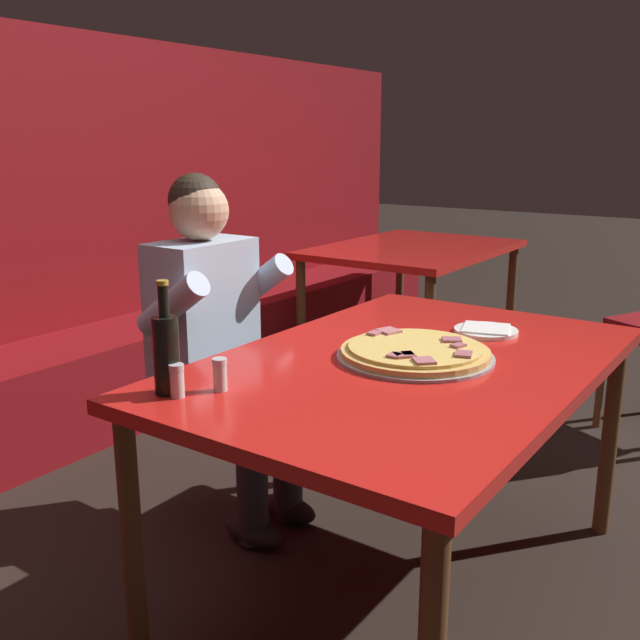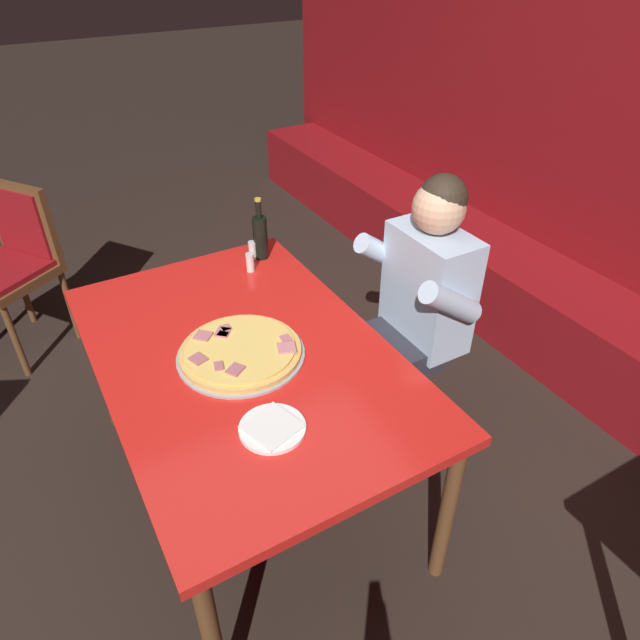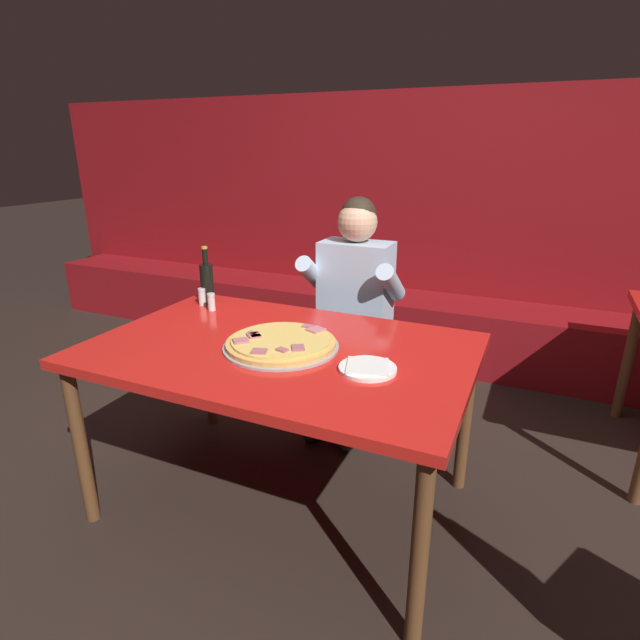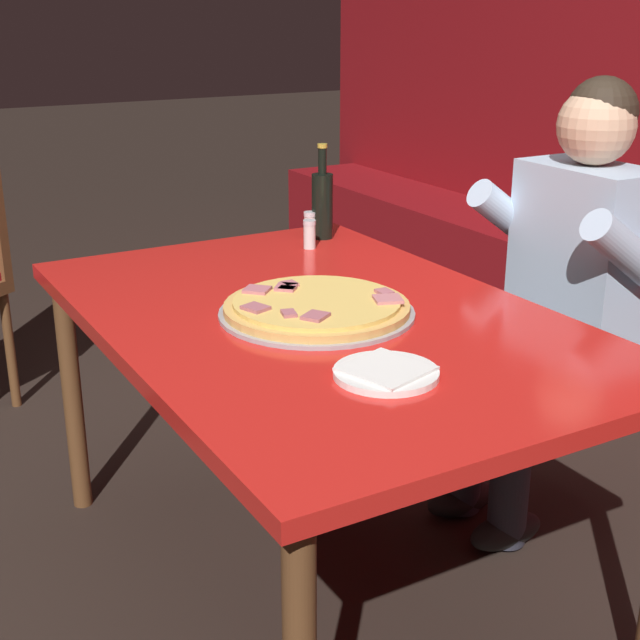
{
  "view_description": "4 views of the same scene",
  "coord_description": "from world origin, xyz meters",
  "px_view_note": "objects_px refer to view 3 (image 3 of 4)",
  "views": [
    {
      "loc": [
        -1.79,
        -0.93,
        1.39
      ],
      "look_at": [
        -0.05,
        0.29,
        0.84
      ],
      "focal_mm": 40.0,
      "sensor_mm": 36.0,
      "label": 1
    },
    {
      "loc": [
        1.55,
        -0.56,
        2.06
      ],
      "look_at": [
        0.09,
        0.27,
        0.87
      ],
      "focal_mm": 32.0,
      "sensor_mm": 36.0,
      "label": 2
    },
    {
      "loc": [
        0.91,
        -1.63,
        1.53
      ],
      "look_at": [
        0.17,
        0.01,
        0.89
      ],
      "focal_mm": 28.0,
      "sensor_mm": 36.0,
      "label": 3
    },
    {
      "loc": [
        1.74,
        -0.99,
        1.46
      ],
      "look_at": [
        -0.02,
        0.01,
        0.73
      ],
      "focal_mm": 50.0,
      "sensor_mm": 36.0,
      "label": 4
    }
  ],
  "objects_px": {
    "pizza": "(281,343)",
    "shaker_black_pepper": "(211,303)",
    "beer_bottle": "(207,282)",
    "main_dining_table": "(280,362)",
    "shaker_oregano": "(202,297)",
    "plate_white_paper": "(368,368)",
    "diner_seated_blue_shirt": "(350,306)"
  },
  "relations": [
    {
      "from": "pizza",
      "to": "shaker_black_pepper",
      "type": "bearing_deg",
      "value": 152.44
    },
    {
      "from": "beer_bottle",
      "to": "main_dining_table",
      "type": "bearing_deg",
      "value": -30.6
    },
    {
      "from": "shaker_oregano",
      "to": "beer_bottle",
      "type": "bearing_deg",
      "value": 80.86
    },
    {
      "from": "pizza",
      "to": "beer_bottle",
      "type": "distance_m",
      "value": 0.74
    },
    {
      "from": "main_dining_table",
      "to": "shaker_oregano",
      "type": "bearing_deg",
      "value": 152.54
    },
    {
      "from": "shaker_black_pepper",
      "to": "shaker_oregano",
      "type": "bearing_deg",
      "value": 150.21
    },
    {
      "from": "plate_white_paper",
      "to": "shaker_oregano",
      "type": "bearing_deg",
      "value": 158.73
    },
    {
      "from": "shaker_black_pepper",
      "to": "diner_seated_blue_shirt",
      "type": "xyz_separation_m",
      "value": [
        0.54,
        0.49,
        -0.09
      ]
    },
    {
      "from": "main_dining_table",
      "to": "beer_bottle",
      "type": "distance_m",
      "value": 0.73
    },
    {
      "from": "shaker_black_pepper",
      "to": "diner_seated_blue_shirt",
      "type": "bearing_deg",
      "value": 42.73
    },
    {
      "from": "plate_white_paper",
      "to": "diner_seated_blue_shirt",
      "type": "distance_m",
      "value": 0.92
    },
    {
      "from": "pizza",
      "to": "plate_white_paper",
      "type": "xyz_separation_m",
      "value": [
        0.39,
        -0.06,
        -0.01
      ]
    },
    {
      "from": "shaker_oregano",
      "to": "plate_white_paper",
      "type": "bearing_deg",
      "value": -21.27
    },
    {
      "from": "main_dining_table",
      "to": "shaker_black_pepper",
      "type": "bearing_deg",
      "value": 152.98
    },
    {
      "from": "plate_white_paper",
      "to": "diner_seated_blue_shirt",
      "type": "relative_size",
      "value": 0.16
    },
    {
      "from": "pizza",
      "to": "shaker_black_pepper",
      "type": "xyz_separation_m",
      "value": [
        -0.54,
        0.28,
        0.02
      ]
    },
    {
      "from": "plate_white_paper",
      "to": "beer_bottle",
      "type": "height_order",
      "value": "beer_bottle"
    },
    {
      "from": "beer_bottle",
      "to": "diner_seated_blue_shirt",
      "type": "height_order",
      "value": "diner_seated_blue_shirt"
    },
    {
      "from": "main_dining_table",
      "to": "diner_seated_blue_shirt",
      "type": "distance_m",
      "value": 0.76
    },
    {
      "from": "beer_bottle",
      "to": "shaker_black_pepper",
      "type": "height_order",
      "value": "beer_bottle"
    },
    {
      "from": "main_dining_table",
      "to": "plate_white_paper",
      "type": "height_order",
      "value": "plate_white_paper"
    },
    {
      "from": "main_dining_table",
      "to": "shaker_black_pepper",
      "type": "relative_size",
      "value": 17.71
    },
    {
      "from": "beer_bottle",
      "to": "shaker_black_pepper",
      "type": "xyz_separation_m",
      "value": [
        0.09,
        -0.1,
        -0.07
      ]
    },
    {
      "from": "main_dining_table",
      "to": "shaker_oregano",
      "type": "xyz_separation_m",
      "value": [
        -0.62,
        0.32,
        0.11
      ]
    },
    {
      "from": "shaker_oregano",
      "to": "pizza",
      "type": "bearing_deg",
      "value": -27.91
    },
    {
      "from": "plate_white_paper",
      "to": "beer_bottle",
      "type": "distance_m",
      "value": 1.11
    },
    {
      "from": "shaker_black_pepper",
      "to": "beer_bottle",
      "type": "bearing_deg",
      "value": 133.25
    },
    {
      "from": "main_dining_table",
      "to": "shaker_black_pepper",
      "type": "xyz_separation_m",
      "value": [
        -0.52,
        0.27,
        0.11
      ]
    },
    {
      "from": "plate_white_paper",
      "to": "shaker_black_pepper",
      "type": "xyz_separation_m",
      "value": [
        -0.92,
        0.34,
        0.03
      ]
    },
    {
      "from": "diner_seated_blue_shirt",
      "to": "shaker_black_pepper",
      "type": "bearing_deg",
      "value": -137.27
    },
    {
      "from": "shaker_oregano",
      "to": "main_dining_table",
      "type": "bearing_deg",
      "value": -27.46
    },
    {
      "from": "beer_bottle",
      "to": "shaker_oregano",
      "type": "xyz_separation_m",
      "value": [
        -0.01,
        -0.04,
        -0.07
      ]
    }
  ]
}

